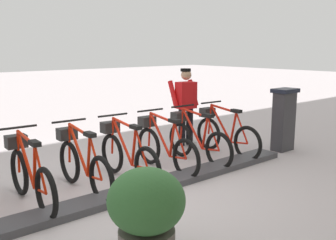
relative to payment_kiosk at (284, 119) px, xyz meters
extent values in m
plane|color=silver|center=(-0.05, 3.69, -0.67)|extent=(60.00, 60.00, 0.00)
cube|color=#47474C|center=(-0.05, 3.69, -0.62)|extent=(0.44, 6.26, 0.10)
cube|color=#38383D|center=(0.00, 0.00, -0.07)|extent=(0.28, 0.44, 1.20)
cube|color=#194C8C|center=(0.15, 0.00, 0.28)|extent=(0.03, 0.30, 0.40)
cube|color=black|center=(0.00, 0.00, 0.57)|extent=(0.36, 0.52, 0.08)
torus|color=black|center=(-0.03, 1.18, -0.33)|extent=(0.67, 0.10, 0.67)
torus|color=black|center=(1.02, 1.13, -0.33)|extent=(0.67, 0.10, 0.67)
cylinder|color=red|center=(0.68, 1.15, -0.05)|extent=(0.60, 0.07, 0.70)
cylinder|color=red|center=(0.34, 1.16, -0.09)|extent=(0.17, 0.05, 0.61)
cylinder|color=red|center=(0.62, 1.15, 0.25)|extent=(0.69, 0.08, 0.11)
cylinder|color=red|center=(0.18, 1.17, -0.36)|extent=(0.43, 0.05, 0.09)
cylinder|color=red|center=(0.12, 1.17, -0.06)|extent=(0.33, 0.05, 0.56)
cylinder|color=red|center=(0.99, 1.13, -0.02)|extent=(0.10, 0.04, 0.62)
cube|color=black|center=(0.28, 1.17, 0.24)|extent=(0.22, 0.11, 0.06)
cylinder|color=black|center=(0.96, 1.13, 0.33)|extent=(0.06, 0.54, 0.03)
cube|color=#2D2D2D|center=(1.07, 1.13, 0.11)|extent=(0.21, 0.29, 0.18)
torus|color=black|center=(-0.03, 1.96, -0.33)|extent=(0.67, 0.10, 0.67)
torus|color=black|center=(1.02, 1.91, -0.33)|extent=(0.67, 0.10, 0.67)
cylinder|color=red|center=(0.68, 1.93, -0.05)|extent=(0.60, 0.07, 0.70)
cylinder|color=red|center=(0.34, 1.94, -0.09)|extent=(0.17, 0.05, 0.61)
cylinder|color=red|center=(0.62, 1.93, 0.25)|extent=(0.69, 0.08, 0.11)
cylinder|color=red|center=(0.18, 1.95, -0.36)|extent=(0.43, 0.05, 0.09)
cylinder|color=red|center=(0.12, 1.95, -0.06)|extent=(0.33, 0.05, 0.56)
cylinder|color=red|center=(0.99, 1.91, -0.02)|extent=(0.10, 0.04, 0.62)
cube|color=black|center=(0.28, 1.95, 0.24)|extent=(0.22, 0.11, 0.06)
cylinder|color=black|center=(0.96, 1.91, 0.33)|extent=(0.06, 0.54, 0.03)
cube|color=#2D2D2D|center=(1.07, 1.91, 0.11)|extent=(0.21, 0.29, 0.18)
torus|color=black|center=(-0.03, 2.74, -0.33)|extent=(0.67, 0.10, 0.67)
torus|color=black|center=(1.02, 2.69, -0.33)|extent=(0.67, 0.10, 0.67)
cylinder|color=red|center=(0.68, 2.71, -0.05)|extent=(0.60, 0.07, 0.70)
cylinder|color=red|center=(0.34, 2.72, -0.09)|extent=(0.17, 0.05, 0.61)
cylinder|color=red|center=(0.62, 2.71, 0.25)|extent=(0.69, 0.08, 0.11)
cylinder|color=red|center=(0.18, 2.73, -0.36)|extent=(0.43, 0.05, 0.09)
cylinder|color=red|center=(0.12, 2.73, -0.06)|extent=(0.33, 0.05, 0.56)
cylinder|color=red|center=(0.99, 2.69, -0.02)|extent=(0.10, 0.04, 0.62)
cube|color=black|center=(0.28, 2.73, 0.24)|extent=(0.22, 0.11, 0.06)
cylinder|color=black|center=(0.96, 2.69, 0.33)|extent=(0.06, 0.54, 0.03)
cube|color=#2D2D2D|center=(1.07, 2.69, 0.11)|extent=(0.21, 0.29, 0.18)
torus|color=black|center=(-0.03, 3.52, -0.33)|extent=(0.67, 0.10, 0.67)
torus|color=black|center=(1.02, 3.47, -0.33)|extent=(0.67, 0.10, 0.67)
cylinder|color=red|center=(0.68, 3.49, -0.05)|extent=(0.60, 0.07, 0.70)
cylinder|color=red|center=(0.34, 3.50, -0.09)|extent=(0.17, 0.05, 0.61)
cylinder|color=red|center=(0.62, 3.49, 0.25)|extent=(0.69, 0.08, 0.11)
cylinder|color=red|center=(0.18, 3.51, -0.36)|extent=(0.43, 0.05, 0.09)
cylinder|color=red|center=(0.12, 3.51, -0.06)|extent=(0.33, 0.05, 0.56)
cylinder|color=red|center=(0.99, 3.47, -0.02)|extent=(0.10, 0.04, 0.62)
cube|color=black|center=(0.28, 3.51, 0.24)|extent=(0.22, 0.11, 0.06)
cylinder|color=black|center=(0.96, 3.47, 0.33)|extent=(0.06, 0.54, 0.03)
cube|color=#2D2D2D|center=(1.07, 3.47, 0.11)|extent=(0.21, 0.29, 0.18)
torus|color=black|center=(-0.03, 4.30, -0.33)|extent=(0.67, 0.10, 0.67)
torus|color=black|center=(1.02, 4.25, -0.33)|extent=(0.67, 0.10, 0.67)
cylinder|color=red|center=(0.68, 4.27, -0.05)|extent=(0.60, 0.07, 0.70)
cylinder|color=red|center=(0.34, 4.28, -0.09)|extent=(0.17, 0.05, 0.61)
cylinder|color=red|center=(0.62, 4.27, 0.25)|extent=(0.69, 0.08, 0.11)
cylinder|color=red|center=(0.18, 4.29, -0.36)|extent=(0.43, 0.05, 0.09)
cylinder|color=red|center=(0.12, 4.29, -0.06)|extent=(0.33, 0.05, 0.56)
cylinder|color=red|center=(0.99, 4.25, -0.02)|extent=(0.10, 0.04, 0.62)
cube|color=black|center=(0.28, 4.29, 0.24)|extent=(0.22, 0.11, 0.06)
cylinder|color=black|center=(0.96, 4.25, 0.33)|extent=(0.06, 0.54, 0.03)
cube|color=#2D2D2D|center=(1.07, 4.25, 0.11)|extent=(0.21, 0.29, 0.18)
torus|color=black|center=(-0.03, 5.08, -0.33)|extent=(0.67, 0.10, 0.67)
torus|color=black|center=(1.02, 5.03, -0.33)|extent=(0.67, 0.10, 0.67)
cylinder|color=red|center=(0.68, 5.05, -0.05)|extent=(0.60, 0.07, 0.70)
cylinder|color=red|center=(0.34, 5.06, -0.09)|extent=(0.17, 0.05, 0.61)
cylinder|color=red|center=(0.62, 5.05, 0.25)|extent=(0.69, 0.08, 0.11)
cylinder|color=red|center=(0.18, 5.07, -0.36)|extent=(0.43, 0.05, 0.09)
cylinder|color=red|center=(0.12, 5.07, -0.06)|extent=(0.33, 0.05, 0.56)
cylinder|color=red|center=(0.99, 5.03, -0.02)|extent=(0.10, 0.04, 0.62)
cube|color=black|center=(0.28, 5.07, 0.24)|extent=(0.22, 0.11, 0.06)
cylinder|color=black|center=(0.96, 5.03, 0.33)|extent=(0.06, 0.54, 0.03)
cube|color=#2D2D2D|center=(1.07, 5.03, 0.11)|extent=(0.21, 0.29, 0.18)
cube|color=white|center=(1.64, 1.37, -0.62)|extent=(0.27, 0.14, 0.10)
cube|color=white|center=(1.49, 1.17, -0.62)|extent=(0.27, 0.14, 0.10)
cylinder|color=black|center=(1.58, 1.37, -0.24)|extent=(0.15, 0.15, 0.82)
cylinder|color=black|center=(1.55, 1.17, -0.24)|extent=(0.15, 0.15, 0.82)
cube|color=red|center=(1.57, 1.27, 0.43)|extent=(0.31, 0.43, 0.56)
cylinder|color=red|center=(1.70, 1.52, 0.46)|extent=(0.35, 0.14, 0.57)
cylinder|color=red|center=(1.63, 1.00, 0.46)|extent=(0.35, 0.14, 0.57)
sphere|color=tan|center=(1.57, 1.27, 0.86)|extent=(0.22, 0.22, 0.22)
cylinder|color=black|center=(1.59, 1.27, 0.96)|extent=(0.22, 0.22, 0.06)
ellipsoid|color=#336933|center=(-1.61, 4.74, -0.02)|extent=(0.76, 0.76, 0.64)
camera|label=1|loc=(-4.44, 6.86, 1.43)|focal=41.65mm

